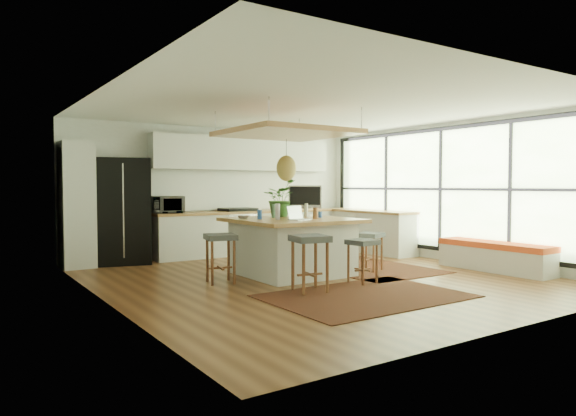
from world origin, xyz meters
TOP-DOWN VIEW (x-y plane):
  - floor at (0.00, 0.00)m, footprint 7.00×7.00m
  - ceiling at (0.00, 0.00)m, footprint 7.00×7.00m
  - wall_back at (0.00, 3.50)m, footprint 6.50×0.00m
  - wall_front at (0.00, -3.50)m, footprint 6.50×0.00m
  - wall_left at (-3.25, 0.00)m, footprint 0.00×7.00m
  - wall_right at (3.25, 0.00)m, footprint 0.00×7.00m
  - window_wall at (3.22, 0.00)m, footprint 0.10×6.20m
  - pantry at (-2.95, 3.18)m, footprint 0.55×0.60m
  - back_counter_base at (0.55, 3.18)m, footprint 4.20×0.60m
  - back_counter_top at (0.55, 3.18)m, footprint 4.24×0.64m
  - backsplash at (0.55, 3.48)m, footprint 4.20×0.02m
  - upper_cabinets at (0.55, 3.32)m, footprint 4.20×0.34m
  - range at (0.30, 3.18)m, footprint 0.76×0.62m
  - right_counter_base at (2.93, 2.00)m, footprint 0.60×2.50m
  - right_counter_top at (2.93, 2.00)m, footprint 0.64×2.54m
  - window_bench at (2.95, -1.20)m, footprint 0.52×2.00m
  - ceiling_panel at (-0.30, 0.40)m, footprint 1.86×1.86m
  - rug_near at (-0.29, -1.50)m, footprint 2.60×1.80m
  - rug_right at (1.33, 0.32)m, footprint 1.80×2.60m
  - fridge at (-2.13, 3.20)m, footprint 1.15×1.00m
  - island at (-0.15, 0.46)m, footprint 1.85×1.85m
  - stool_near_left at (-0.74, -0.85)m, footprint 0.54×0.54m
  - stool_near_right at (0.30, -0.77)m, footprint 0.42×0.42m
  - stool_right_front at (1.15, -0.02)m, footprint 0.50×0.50m
  - stool_right_back at (1.09, 0.90)m, footprint 0.41×0.41m
  - stool_left_side at (-1.47, 0.43)m, footprint 0.52×0.52m
  - laptop at (-0.26, 0.06)m, footprint 0.38×0.40m
  - monitor at (0.37, 0.81)m, footprint 0.58×0.56m
  - microwave at (-1.25, 3.18)m, footprint 0.67×0.47m
  - island_plant at (-0.08, 0.96)m, footprint 0.85×0.87m
  - island_bowl at (-0.85, 0.85)m, footprint 0.27×0.27m
  - island_bottle_0 at (-0.70, 0.56)m, footprint 0.07×0.07m
  - island_bottle_1 at (-0.55, 0.31)m, footprint 0.07×0.07m
  - island_bottle_2 at (0.10, 0.16)m, footprint 0.07×0.07m
  - island_bottle_3 at (0.20, 0.51)m, footprint 0.07×0.07m
  - island_bottle_4 at (-0.35, 0.71)m, footprint 0.07×0.07m
  - island_bottle_5 at (0.35, 0.36)m, footprint 0.07×0.07m

SIDE VIEW (x-z plane):
  - floor at x=0.00m, z-range 0.00..0.00m
  - rug_near at x=-0.29m, z-range 0.00..0.01m
  - rug_right at x=1.33m, z-range 0.00..0.01m
  - window_bench at x=2.95m, z-range 0.00..0.50m
  - stool_near_left at x=-0.74m, z-range -0.04..0.75m
  - stool_near_right at x=0.30m, z-range 0.03..0.68m
  - stool_right_front at x=1.15m, z-range 0.02..0.69m
  - stool_right_back at x=1.09m, z-range 0.01..0.70m
  - stool_left_side at x=-1.47m, z-range -0.02..0.73m
  - back_counter_base at x=0.55m, z-range 0.00..0.88m
  - right_counter_base at x=2.93m, z-range 0.00..0.88m
  - island at x=-0.15m, z-range 0.00..0.93m
  - range at x=0.30m, z-range 0.00..1.00m
  - back_counter_top at x=0.55m, z-range 0.88..0.93m
  - right_counter_top at x=2.93m, z-range 0.88..0.93m
  - fridge at x=-2.13m, z-range -0.06..1.91m
  - island_bowl at x=-0.85m, z-range 0.93..0.98m
  - island_bottle_0 at x=-0.70m, z-range 0.93..1.12m
  - island_bottle_1 at x=-0.55m, z-range 0.93..1.12m
  - island_bottle_2 at x=0.10m, z-range 0.93..1.12m
  - island_bottle_3 at x=0.20m, z-range 0.93..1.12m
  - island_bottle_4 at x=-0.35m, z-range 0.93..1.12m
  - island_bottle_5 at x=0.35m, z-range 0.93..1.12m
  - laptop at x=-0.26m, z-range 0.93..1.17m
  - pantry at x=-2.95m, z-range 0.00..2.25m
  - microwave at x=-1.25m, z-range 0.93..1.34m
  - island_plant at x=-0.08m, z-range 0.93..1.43m
  - monitor at x=0.37m, z-range 0.91..1.47m
  - wall_back at x=0.00m, z-range -1.90..4.60m
  - wall_front at x=0.00m, z-range -1.90..4.60m
  - wall_left at x=-3.25m, z-range -2.15..4.85m
  - wall_right at x=3.25m, z-range -2.15..4.85m
  - backsplash at x=0.55m, z-range 0.95..1.75m
  - window_wall at x=3.22m, z-range 0.10..2.70m
  - ceiling_panel at x=-0.30m, z-range 1.65..2.45m
  - upper_cabinets at x=0.55m, z-range 1.80..2.50m
  - ceiling at x=0.00m, z-range 2.70..2.70m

